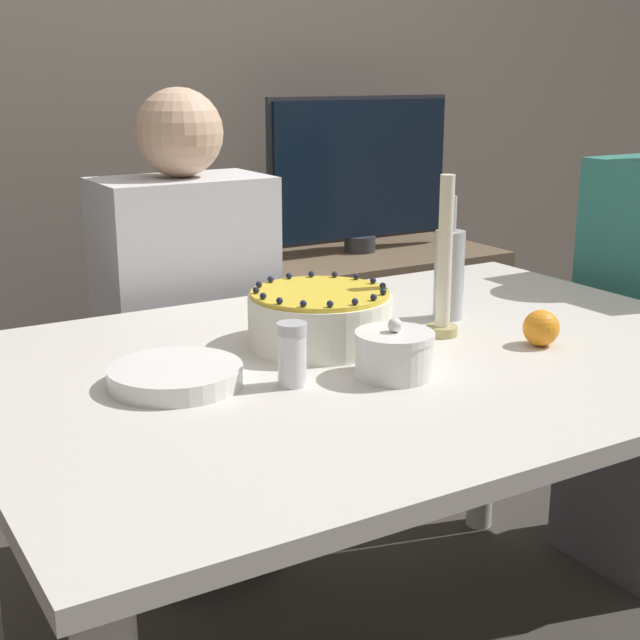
{
  "coord_description": "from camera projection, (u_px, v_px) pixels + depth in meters",
  "views": [
    {
      "loc": [
        -0.87,
        -1.25,
        1.21
      ],
      "look_at": [
        -0.06,
        0.1,
        0.77
      ],
      "focal_mm": 50.0,
      "sensor_mm": 36.0,
      "label": 1
    }
  ],
  "objects": [
    {
      "name": "person_man_blue_shirt",
      "position": [
        189.0,
        367.0,
        2.18
      ],
      "size": [
        0.4,
        0.34,
        1.18
      ],
      "rotation": [
        0.0,
        0.0,
        3.14
      ],
      "color": "#595960",
      "rests_on": "ground_plane"
    },
    {
      "name": "wall_behind",
      "position": [
        110.0,
        39.0,
        2.59
      ],
      "size": [
        8.0,
        0.05,
        2.6
      ],
      "color": "slate",
      "rests_on": "ground_plane"
    },
    {
      "name": "candle",
      "position": [
        444.0,
        271.0,
        1.66
      ],
      "size": [
        0.06,
        0.06,
        0.3
      ],
      "color": "tan",
      "rests_on": "dining_table"
    },
    {
      "name": "plate_stack",
      "position": [
        176.0,
        376.0,
        1.42
      ],
      "size": [
        0.22,
        0.22,
        0.03
      ],
      "color": "white",
      "rests_on": "dining_table"
    },
    {
      "name": "tv_monitor",
      "position": [
        360.0,
        172.0,
        2.78
      ],
      "size": [
        0.65,
        0.1,
        0.48
      ],
      "color": "#2D2D33",
      "rests_on": "side_cabinet"
    },
    {
      "name": "bottle",
      "position": [
        449.0,
        272.0,
        1.79
      ],
      "size": [
        0.06,
        0.06,
        0.25
      ],
      "color": "#B2B7BC",
      "rests_on": "dining_table"
    },
    {
      "name": "dining_table",
      "position": [
        378.0,
        407.0,
        1.62
      ],
      "size": [
        1.42,
        0.99,
        0.72
      ],
      "color": "beige",
      "rests_on": "ground_plane"
    },
    {
      "name": "sugar_bowl",
      "position": [
        394.0,
        354.0,
        1.46
      ],
      "size": [
        0.13,
        0.13,
        0.1
      ],
      "color": "white",
      "rests_on": "dining_table"
    },
    {
      "name": "side_cabinet",
      "position": [
        358.0,
        349.0,
        2.93
      ],
      "size": [
        0.84,
        0.53,
        0.65
      ],
      "color": "brown",
      "rests_on": "ground_plane"
    },
    {
      "name": "orange_fruit_0",
      "position": [
        541.0,
        328.0,
        1.62
      ],
      "size": [
        0.07,
        0.07,
        0.07
      ],
      "color": "orange",
      "rests_on": "dining_table"
    },
    {
      "name": "cake",
      "position": [
        320.0,
        318.0,
        1.63
      ],
      "size": [
        0.26,
        0.26,
        0.11
      ],
      "color": "white",
      "rests_on": "dining_table"
    },
    {
      "name": "sugar_shaker",
      "position": [
        292.0,
        354.0,
        1.41
      ],
      "size": [
        0.05,
        0.05,
        0.1
      ],
      "color": "white",
      "rests_on": "dining_table"
    }
  ]
}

